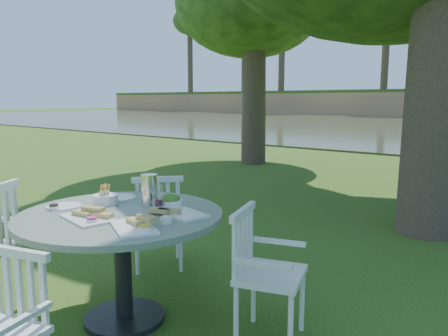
{
  "coord_description": "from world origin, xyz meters",
  "views": [
    {
      "loc": [
        2.8,
        -3.26,
        1.55
      ],
      "look_at": [
        0.0,
        0.2,
        0.85
      ],
      "focal_mm": 35.0,
      "sensor_mm": 36.0,
      "label": 1
    }
  ],
  "objects": [
    {
      "name": "chair_se",
      "position": [
        0.69,
        -2.37,
        0.47
      ],
      "size": [
        0.5,
        0.48,
        0.8
      ],
      "rotation": [
        0.0,
        0.0,
        0.3
      ],
      "color": "white",
      "rests_on": "ground"
    },
    {
      "name": "chair_ne",
      "position": [
        1.29,
        -1.05,
        0.51
      ],
      "size": [
        0.52,
        0.54,
        0.86
      ],
      "rotation": [
        0.0,
        0.0,
        -4.39
      ],
      "color": "white",
      "rests_on": "ground"
    },
    {
      "name": "chair_nw",
      "position": [
        -0.08,
        -0.66,
        0.52
      ],
      "size": [
        0.61,
        0.61,
        0.88
      ],
      "rotation": [
        0.0,
        0.0,
        -2.27
      ],
      "color": "white",
      "rests_on": "ground"
    },
    {
      "name": "table",
      "position": [
        0.43,
        -1.46,
        0.64
      ],
      "size": [
        1.39,
        1.39,
        0.79
      ],
      "color": "black",
      "rests_on": "ground"
    },
    {
      "name": "tableware",
      "position": [
        0.43,
        -1.36,
        0.83
      ],
      "size": [
        1.14,
        0.78,
        0.24
      ],
      "color": "white",
      "rests_on": "table"
    },
    {
      "name": "ground",
      "position": [
        0.0,
        0.0,
        0.0
      ],
      "size": [
        140.0,
        140.0,
        0.0
      ],
      "primitive_type": "plane",
      "color": "#1E3C0C",
      "rests_on": "ground"
    }
  ]
}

